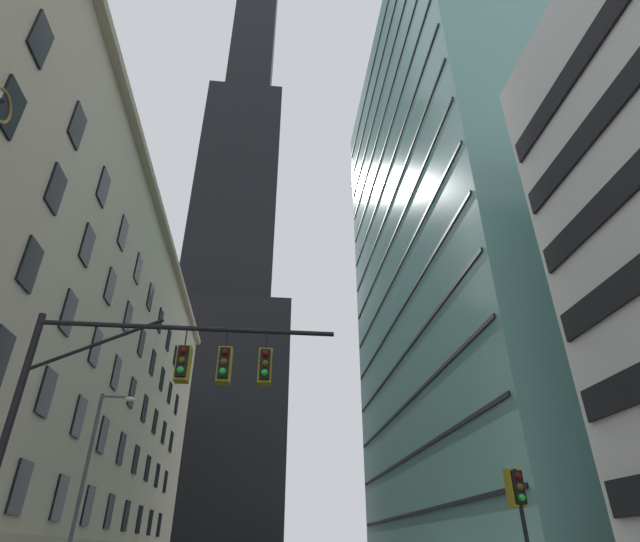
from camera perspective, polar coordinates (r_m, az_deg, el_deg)
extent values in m
cube|color=#BCAF93|center=(43.79, -32.07, -8.19)|extent=(16.96, 63.01, 28.62)
cube|color=tan|center=(46.84, -17.93, 6.26)|extent=(0.70, 63.01, 0.60)
cube|color=black|center=(27.04, -31.39, -20.53)|extent=(0.14, 1.40, 2.20)
cube|color=black|center=(31.68, -27.89, -22.16)|extent=(0.14, 1.40, 2.20)
cube|color=black|center=(36.42, -25.25, -23.32)|extent=(0.14, 1.40, 2.20)
cube|color=black|center=(41.22, -23.18, -24.18)|extent=(0.14, 1.40, 2.20)
cube|color=black|center=(46.06, -21.53, -24.84)|extent=(0.14, 1.40, 2.20)
cube|color=black|center=(50.93, -20.18, -25.36)|extent=(0.14, 1.40, 2.20)
cube|color=black|center=(55.83, -19.06, -25.78)|extent=(0.14, 1.40, 2.20)
cube|color=black|center=(60.74, -18.12, -26.12)|extent=(0.14, 1.40, 2.20)
cube|color=black|center=(27.74, -29.09, -12.15)|extent=(0.14, 1.40, 2.20)
cube|color=black|center=(32.28, -26.10, -14.90)|extent=(0.14, 1.40, 2.20)
cube|color=black|center=(36.94, -23.81, -16.95)|extent=(0.14, 1.40, 2.20)
cube|color=black|center=(41.68, -21.99, -18.51)|extent=(0.14, 1.40, 2.20)
cube|color=black|center=(46.47, -20.53, -19.74)|extent=(0.14, 1.40, 2.20)
cube|color=black|center=(51.31, -19.32, -20.74)|extent=(0.14, 1.40, 2.20)
cube|color=black|center=(56.17, -18.32, -21.55)|extent=(0.14, 1.40, 2.20)
cube|color=black|center=(61.05, -17.46, -22.23)|extent=(0.14, 1.40, 2.20)
cube|color=black|center=(24.92, -30.51, 0.63)|extent=(0.14, 1.40, 2.20)
cube|color=black|center=(29.04, -27.09, -4.32)|extent=(0.14, 1.40, 2.20)
cube|color=black|center=(33.41, -24.51, -8.01)|extent=(0.14, 1.40, 2.20)
cube|color=black|center=(37.93, -22.51, -10.82)|extent=(0.14, 1.40, 2.20)
cube|color=black|center=(42.56, -20.92, -13.02)|extent=(0.14, 1.40, 2.20)
cube|color=black|center=(47.26, -19.61, -14.78)|extent=(0.14, 1.40, 2.20)
cube|color=black|center=(52.02, -18.53, -16.21)|extent=(0.14, 1.40, 2.20)
cube|color=black|center=(56.82, -17.62, -17.39)|extent=(0.14, 1.40, 2.20)
cube|color=black|center=(61.66, -16.85, -18.39)|extent=(0.14, 1.40, 2.20)
cube|color=black|center=(23.61, -32.20, 15.70)|extent=(0.14, 1.40, 2.20)
cube|color=black|center=(27.02, -28.24, 8.35)|extent=(0.14, 1.40, 2.20)
cube|color=black|center=(30.86, -25.33, 2.71)|extent=(0.14, 1.40, 2.20)
cube|color=black|center=(35.00, -23.10, -1.65)|extent=(0.14, 1.40, 2.20)
cube|color=black|center=(39.34, -21.35, -5.07)|extent=(0.14, 1.40, 2.20)
cube|color=black|center=(43.82, -19.93, -7.79)|extent=(0.14, 1.40, 2.20)
cube|color=black|center=(48.40, -18.77, -10.00)|extent=(0.14, 1.40, 2.20)
cube|color=black|center=(53.06, -17.80, -11.82)|extent=(0.14, 1.40, 2.20)
cube|color=black|center=(57.77, -16.98, -13.35)|extent=(0.14, 1.40, 2.20)
cube|color=black|center=(62.53, -16.27, -14.64)|extent=(0.14, 1.40, 2.20)
cube|color=black|center=(26.49, -29.60, 22.26)|extent=(0.14, 1.40, 2.20)
cube|color=black|center=(29.57, -26.27, 14.83)|extent=(0.14, 1.40, 2.20)
cube|color=black|center=(33.12, -23.77, 8.86)|extent=(0.14, 1.40, 2.20)
cube|color=black|center=(37.01, -21.83, 4.09)|extent=(0.14, 1.40, 2.20)
cube|color=black|center=(41.13, -20.29, 0.24)|extent=(0.14, 1.40, 2.20)
cube|color=black|center=(45.44, -19.04, -2.89)|extent=(0.14, 1.40, 2.20)
cube|color=black|center=(49.87, -18.00, -5.48)|extent=(0.14, 1.40, 2.20)
cube|color=black|center=(54.40, -17.13, -7.63)|extent=(0.14, 1.40, 2.20)
cube|color=black|center=(59.01, -16.38, -9.45)|extent=(0.14, 1.40, 2.20)
cube|color=black|center=(63.68, -15.74, -11.01)|extent=(0.14, 1.40, 2.20)
torus|color=olive|center=(22.90, -32.93, 15.80)|extent=(0.13, 1.38, 1.38)
cylinder|color=silver|center=(22.92, -33.02, 15.79)|extent=(0.05, 1.19, 1.19)
cube|color=black|center=(22.87, -32.92, 16.19)|extent=(0.03, 0.33, 0.27)
cube|color=black|center=(22.80, -33.03, 16.37)|extent=(0.03, 0.52, 0.23)
cube|color=black|center=(105.03, -12.17, -17.40)|extent=(28.01, 28.01, 45.69)
cube|color=black|center=(128.73, -9.53, 7.72)|extent=(19.61, 19.61, 66.47)
cube|color=black|center=(183.68, -7.39, 26.59)|extent=(12.60, 12.60, 83.08)
cube|color=black|center=(20.41, 31.33, 17.15)|extent=(0.16, 12.33, 1.10)
cube|color=black|center=(22.50, 29.19, 22.53)|extent=(0.16, 12.33, 1.10)
cube|color=slate|center=(53.16, 17.88, 4.12)|extent=(18.67, 37.17, 59.71)
cube|color=black|center=(41.57, 10.73, -25.86)|extent=(0.12, 36.17, 0.24)
cube|color=black|center=(42.00, 10.19, -20.43)|extent=(0.12, 36.17, 0.24)
cube|color=black|center=(42.80, 9.70, -15.15)|extent=(0.12, 36.17, 0.24)
cube|color=black|center=(43.96, 9.26, -10.11)|extent=(0.12, 36.17, 0.24)
cube|color=black|center=(45.43, 8.85, -5.36)|extent=(0.12, 36.17, 0.24)
cube|color=black|center=(47.20, 8.48, -0.93)|extent=(0.12, 36.17, 0.24)
cube|color=black|center=(49.23, 8.14, 3.15)|extent=(0.12, 36.17, 0.24)
cube|color=black|center=(51.49, 7.83, 6.89)|extent=(0.12, 36.17, 0.24)
cube|color=black|center=(53.96, 7.54, 10.30)|extent=(0.12, 36.17, 0.24)
cube|color=black|center=(56.60, 7.26, 13.41)|extent=(0.12, 36.17, 0.24)
cube|color=black|center=(59.39, 7.01, 16.23)|extent=(0.12, 36.17, 0.24)
cube|color=black|center=(62.32, 6.78, 18.79)|extent=(0.12, 36.17, 0.24)
cube|color=black|center=(65.35, 6.56, 21.12)|extent=(0.12, 36.17, 0.24)
cube|color=black|center=(68.49, 6.35, 23.23)|extent=(0.12, 36.17, 0.24)
cylinder|color=black|center=(15.55, -32.84, -16.69)|extent=(0.20, 0.20, 7.38)
cylinder|color=black|center=(15.21, -14.68, -6.44)|extent=(8.54, 0.14, 0.14)
cylinder|color=black|center=(15.60, -24.37, -7.70)|extent=(3.51, 0.10, 1.76)
cylinder|color=black|center=(15.12, -15.23, -7.45)|extent=(0.04, 0.04, 0.60)
cube|color=black|center=(14.86, -15.61, -10.12)|extent=(0.30, 0.30, 0.90)
cube|color=olive|center=(15.02, -15.53, -10.34)|extent=(0.40, 0.40, 1.04)
sphere|color=#450808|center=(14.80, -15.54, -8.89)|extent=(0.20, 0.20, 0.20)
sphere|color=#4B3A08|center=(14.71, -15.69, -9.91)|extent=(0.20, 0.20, 0.20)
sphere|color=green|center=(14.62, -15.84, -10.94)|extent=(0.20, 0.20, 0.20)
cylinder|color=black|center=(14.97, -10.76, -7.76)|extent=(0.04, 0.04, 0.60)
cube|color=black|center=(14.71, -11.03, -10.47)|extent=(0.30, 0.30, 0.90)
cube|color=olive|center=(14.87, -10.99, -10.69)|extent=(0.40, 0.40, 1.04)
sphere|color=#450808|center=(14.65, -10.97, -9.23)|extent=(0.20, 0.20, 0.20)
sphere|color=#4B3A08|center=(14.56, -11.07, -10.26)|extent=(0.20, 0.20, 0.20)
sphere|color=green|center=(14.47, -11.18, -11.31)|extent=(0.20, 0.20, 0.20)
cylinder|color=black|center=(14.91, -6.22, -8.04)|extent=(0.04, 0.04, 0.60)
cube|color=black|center=(14.66, -6.38, -10.76)|extent=(0.30, 0.30, 0.90)
cube|color=olive|center=(14.82, -6.39, -10.97)|extent=(0.40, 0.40, 1.04)
sphere|color=#450808|center=(14.60, -6.31, -9.52)|extent=(0.20, 0.20, 0.20)
sphere|color=#4B3A08|center=(14.50, -6.38, -10.56)|extent=(0.20, 0.20, 0.20)
sphere|color=green|center=(14.42, -6.44, -11.61)|extent=(0.20, 0.20, 0.20)
cylinder|color=black|center=(16.49, 22.74, -26.43)|extent=(0.12, 0.12, 3.49)
cube|color=black|center=(16.56, 21.85, -22.20)|extent=(0.30, 0.30, 0.90)
cube|color=olive|center=(16.71, 21.59, -22.30)|extent=(0.40, 0.40, 1.04)
sphere|color=#450808|center=(16.45, 21.91, -21.16)|extent=(0.20, 0.20, 0.20)
sphere|color=#4B3A08|center=(16.42, 22.10, -22.11)|extent=(0.20, 0.20, 0.20)
sphere|color=green|center=(16.40, 22.30, -23.07)|extent=(0.20, 0.20, 0.20)
cylinder|color=#47474C|center=(27.97, -25.70, -21.13)|extent=(0.18, 0.18, 8.53)
cylinder|color=#47474C|center=(28.49, -22.51, -13.29)|extent=(1.41, 0.10, 0.10)
ellipsoid|color=#EFE5C6|center=(28.28, -21.14, -13.65)|extent=(0.56, 0.32, 0.24)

